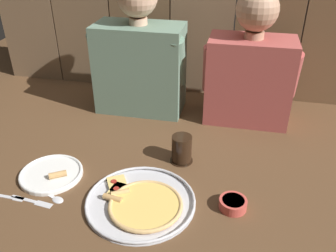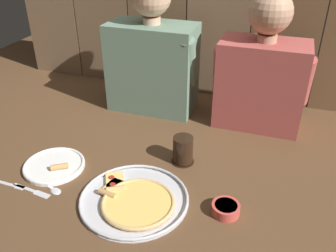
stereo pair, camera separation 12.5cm
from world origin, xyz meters
TOP-DOWN VIEW (x-y plane):
  - ground_plane at (0.00, 0.00)m, footprint 3.20×3.20m
  - pizza_tray at (-0.06, -0.12)m, footprint 0.36×0.36m
  - dinner_plate at (-0.42, -0.04)m, footprint 0.23×0.23m
  - drinking_glass at (0.02, 0.15)m, footprint 0.09×0.09m
  - dipping_bowl at (0.23, -0.07)m, footprint 0.09×0.09m
  - table_fork at (-0.51, -0.18)m, footprint 0.13×0.02m
  - table_knife at (-0.42, -0.18)m, footprint 0.16×0.03m
  - table_spoon at (-0.36, -0.15)m, footprint 0.14×0.07m
  - diner_left at (-0.25, 0.55)m, footprint 0.44×0.22m
  - diner_right at (0.25, 0.55)m, footprint 0.40×0.21m

SIDE VIEW (x-z plane):
  - ground_plane at x=0.00m, z-range 0.00..0.00m
  - table_knife at x=-0.42m, z-range 0.00..0.00m
  - table_fork at x=-0.51m, z-range 0.00..0.01m
  - table_spoon at x=-0.36m, z-range 0.00..0.01m
  - dinner_plate at x=-0.42m, z-range -0.01..0.03m
  - pizza_tray at x=-0.06m, z-range 0.00..0.02m
  - dipping_bowl at x=0.23m, z-range 0.00..0.04m
  - drinking_glass at x=0.02m, z-range 0.00..0.11m
  - diner_right at x=0.25m, z-range -0.03..0.56m
  - diner_left at x=-0.25m, z-range -0.04..0.58m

